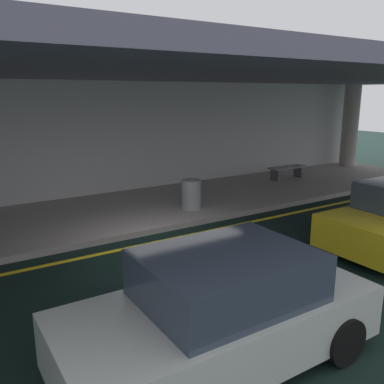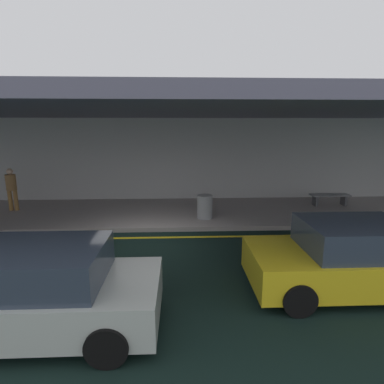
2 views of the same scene
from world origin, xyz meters
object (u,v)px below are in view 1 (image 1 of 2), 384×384
at_px(car_silver, 221,312).
at_px(bench_metal, 287,170).
at_px(trash_bin_steel, 191,194).
at_px(support_column_left_mid, 350,126).

height_order(car_silver, bench_metal, car_silver).
bearing_deg(trash_bin_steel, bench_metal, 16.49).
bearing_deg(support_column_left_mid, trash_bin_steel, -166.78).
distance_m(car_silver, bench_metal, 11.53).
distance_m(bench_metal, trash_bin_steel, 5.66).
relative_size(support_column_left_mid, car_silver, 0.89).
bearing_deg(support_column_left_mid, car_silver, -148.13).
relative_size(car_silver, bench_metal, 2.56).
height_order(support_column_left_mid, bench_metal, support_column_left_mid).
relative_size(support_column_left_mid, trash_bin_steel, 4.29).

